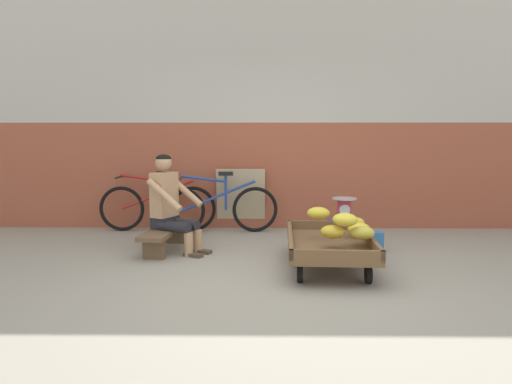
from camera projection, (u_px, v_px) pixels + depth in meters
The scene contains 12 objects.
ground_plane at pixel (276, 288), 4.18m from camera, with size 80.00×80.00×0.00m, color gray.
back_wall at pixel (271, 113), 6.83m from camera, with size 16.00×0.30×3.36m.
banana_cart at pixel (329, 245), 4.81m from camera, with size 0.91×1.48×0.36m.
banana_pile at pixel (345, 225), 4.69m from camera, with size 0.67×0.77×0.26m.
low_bench at pixel (165, 234), 5.53m from camera, with size 0.44×1.13×0.27m.
vendor_seated at pixel (171, 204), 5.44m from camera, with size 0.74×0.64×1.14m.
plastic_crate at pixel (344, 233), 5.80m from camera, with size 0.36×0.28×0.30m.
weighing_scale at pixel (344, 209), 5.77m from camera, with size 0.30×0.30×0.29m.
bicycle_near_left at pixel (157, 206), 6.64m from camera, with size 1.66×0.48×0.86m.
bicycle_far_left at pixel (218, 208), 6.52m from camera, with size 1.65×0.48×0.86m.
sign_board at pixel (241, 199), 6.79m from camera, with size 0.70×0.22×0.88m.
shopping_bag at pixel (375, 242), 5.46m from camera, with size 0.18×0.12×0.24m, color #3370B7.
Camera 1 is at (-0.13, -4.04, 1.37)m, focal length 32.79 mm.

